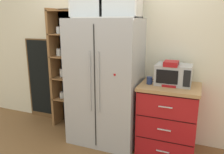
{
  "coord_description": "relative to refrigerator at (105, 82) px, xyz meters",
  "views": [
    {
      "loc": [
        1.2,
        -2.72,
        1.7
      ],
      "look_at": [
        0.1,
        0.02,
        0.95
      ],
      "focal_mm": 35.61,
      "sensor_mm": 36.0,
      "label": 1
    }
  ],
  "objects": [
    {
      "name": "counter_cabinet",
      "position": [
        0.88,
        0.04,
        -0.41
      ],
      "size": [
        0.75,
        0.62,
        0.91
      ],
      "color": "#A8161C",
      "rests_on": "ground"
    },
    {
      "name": "bottle_amber",
      "position": [
        0.88,
        0.07,
        0.16
      ],
      "size": [
        0.06,
        0.06,
        0.26
      ],
      "color": "brown",
      "rests_on": "counter_cabinet"
    },
    {
      "name": "chalkboard_menu",
      "position": [
        -1.34,
        0.31,
        -0.16
      ],
      "size": [
        0.6,
        0.04,
        1.41
      ],
      "color": "brown",
      "rests_on": "ground"
    },
    {
      "name": "ground_plane",
      "position": [
        -0.0,
        -0.02,
        -0.87
      ],
      "size": [
        10.79,
        10.79,
        0.0
      ],
      "primitive_type": "plane",
      "color": "brown"
    },
    {
      "name": "refrigerator",
      "position": [
        0.0,
        0.0,
        0.0
      ],
      "size": [
        0.96,
        0.68,
        1.73
      ],
      "color": "#ADAFB5",
      "rests_on": "ground"
    },
    {
      "name": "wall_back_cream",
      "position": [
        -0.0,
        0.38,
        0.41
      ],
      "size": [
        5.08,
        0.1,
        2.55
      ],
      "primitive_type": "cube",
      "color": "silver",
      "rests_on": "ground"
    },
    {
      "name": "microwave",
      "position": [
        0.91,
        0.09,
        0.18
      ],
      "size": [
        0.44,
        0.33,
        0.26
      ],
      "color": "#ADAFB5",
      "rests_on": "counter_cabinet"
    },
    {
      "name": "coffee_maker",
      "position": [
        0.88,
        0.04,
        0.2
      ],
      "size": [
        0.17,
        0.2,
        0.31
      ],
      "color": "#A8161C",
      "rests_on": "counter_cabinet"
    },
    {
      "name": "mug_navy",
      "position": [
        0.62,
        -0.01,
        0.09
      ],
      "size": [
        0.11,
        0.07,
        0.09
      ],
      "color": "navy",
      "rests_on": "counter_cabinet"
    },
    {
      "name": "pantry_shelf_column",
      "position": [
        -0.76,
        0.25,
        0.11
      ],
      "size": [
        0.52,
        0.32,
        1.89
      ],
      "color": "brown",
      "rests_on": "ground"
    }
  ]
}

